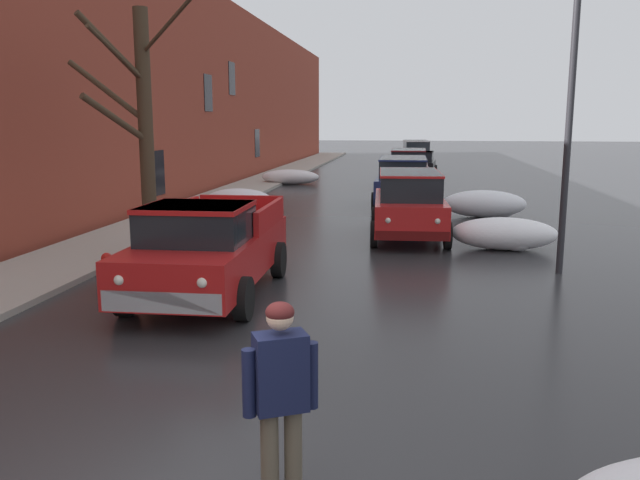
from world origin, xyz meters
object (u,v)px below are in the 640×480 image
object	(u,v)px
bare_tree_second_along_sidewalk	(141,123)
pickup_truck_red_approaching_near_lane	(208,249)
suv_red_parked_kerbside_close	(409,202)
suv_white_at_far_intersection	(416,153)
fire_hydrant	(107,271)
sedan_black_queued_behind_truck	(419,163)
suv_darkblue_parked_kerbside_mid	(403,180)
pedestrian_with_coffee	(281,389)
suv_maroon_parked_far_down_block	(408,167)
street_lamp_post	(571,99)

from	to	relation	value
bare_tree_second_along_sidewalk	pickup_truck_red_approaching_near_lane	distance (m)	4.97
suv_red_parked_kerbside_close	suv_white_at_far_intersection	distance (m)	27.63
fire_hydrant	sedan_black_queued_behind_truck	bearing A→B (deg)	77.13
bare_tree_second_along_sidewalk	suv_darkblue_parked_kerbside_mid	world-z (taller)	bare_tree_second_along_sidewalk
pedestrian_with_coffee	fire_hydrant	world-z (taller)	pedestrian_with_coffee
pickup_truck_red_approaching_near_lane	suv_red_parked_kerbside_close	bearing A→B (deg)	61.14
suv_darkblue_parked_kerbside_mid	fire_hydrant	distance (m)	14.01
suv_red_parked_kerbside_close	sedan_black_queued_behind_truck	bearing A→B (deg)	88.85
suv_maroon_parked_far_down_block	street_lamp_post	bearing A→B (deg)	-79.11
suv_darkblue_parked_kerbside_mid	fire_hydrant	world-z (taller)	suv_darkblue_parked_kerbside_mid
pickup_truck_red_approaching_near_lane	pedestrian_with_coffee	world-z (taller)	same
suv_white_at_far_intersection	suv_red_parked_kerbside_close	bearing A→B (deg)	-90.47
bare_tree_second_along_sidewalk	pickup_truck_red_approaching_near_lane	xyz separation A→B (m)	(2.69, -3.54, -2.23)
pickup_truck_red_approaching_near_lane	suv_red_parked_kerbside_close	xyz separation A→B (m)	(3.55, 6.44, 0.11)
sedan_black_queued_behind_truck	street_lamp_post	size ratio (longest dim) A/B	0.61
suv_red_parked_kerbside_close	street_lamp_post	bearing A→B (deg)	-49.08
suv_maroon_parked_far_down_block	sedan_black_queued_behind_truck	xyz separation A→B (m)	(0.55, 6.29, -0.24)
sedan_black_queued_behind_truck	pedestrian_with_coffee	world-z (taller)	pedestrian_with_coffee
pickup_truck_red_approaching_near_lane	bare_tree_second_along_sidewalk	bearing A→B (deg)	127.26
suv_white_at_far_intersection	street_lamp_post	size ratio (longest dim) A/B	0.68
bare_tree_second_along_sidewalk	street_lamp_post	world-z (taller)	street_lamp_post
pickup_truck_red_approaching_near_lane	suv_darkblue_parked_kerbside_mid	distance (m)	13.52
pedestrian_with_coffee	suv_darkblue_parked_kerbside_mid	bearing A→B (deg)	88.16
street_lamp_post	suv_maroon_parked_far_down_block	bearing A→B (deg)	100.89
fire_hydrant	street_lamp_post	xyz separation A→B (m)	(8.78, 2.60, 3.23)
suv_darkblue_parked_kerbside_mid	suv_red_parked_kerbside_close	bearing A→B (deg)	-87.54
suv_darkblue_parked_kerbside_mid	street_lamp_post	distance (m)	11.23
bare_tree_second_along_sidewalk	fire_hydrant	bearing A→B (deg)	-79.10
bare_tree_second_along_sidewalk	suv_maroon_parked_far_down_block	distance (m)	17.78
suv_white_at_far_intersection	sedan_black_queued_behind_truck	bearing A→B (deg)	-88.68
sedan_black_queued_behind_truck	fire_hydrant	xyz separation A→B (m)	(-5.99, -26.23, -0.39)
pickup_truck_red_approaching_near_lane	fire_hydrant	bearing A→B (deg)	175.29
suv_darkblue_parked_kerbside_mid	pedestrian_with_coffee	xyz separation A→B (m)	(-0.62, -19.40, 0.05)
pedestrian_with_coffee	fire_hydrant	distance (m)	8.00
suv_darkblue_parked_kerbside_mid	fire_hydrant	size ratio (longest dim) A/B	6.81
suv_maroon_parked_far_down_block	street_lamp_post	xyz separation A→B (m)	(3.34, -17.35, 2.60)
suv_white_at_far_intersection	fire_hydrant	world-z (taller)	suv_white_at_far_intersection
pickup_truck_red_approaching_near_lane	sedan_black_queued_behind_truck	size ratio (longest dim) A/B	1.28
suv_red_parked_kerbside_close	suv_maroon_parked_far_down_block	distance (m)	13.68
pedestrian_with_coffee	fire_hydrant	bearing A→B (deg)	126.00
pedestrian_with_coffee	street_lamp_post	xyz separation A→B (m)	(4.09, 9.04, 2.55)
suv_maroon_parked_far_down_block	suv_white_at_far_intersection	bearing A→B (deg)	88.45
suv_red_parked_kerbside_close	suv_maroon_parked_far_down_block	bearing A→B (deg)	90.64
bare_tree_second_along_sidewalk	suv_red_parked_kerbside_close	world-z (taller)	bare_tree_second_along_sidewalk
bare_tree_second_along_sidewalk	street_lamp_post	distance (m)	9.47
suv_maroon_parked_far_down_block	pickup_truck_red_approaching_near_lane	bearing A→B (deg)	-99.59
suv_darkblue_parked_kerbside_mid	sedan_black_queued_behind_truck	world-z (taller)	suv_darkblue_parked_kerbside_mid
bare_tree_second_along_sidewalk	pedestrian_with_coffee	xyz separation A→B (m)	(5.33, -9.82, -2.07)
suv_white_at_far_intersection	pedestrian_with_coffee	distance (m)	40.36
fire_hydrant	street_lamp_post	bearing A→B (deg)	16.47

